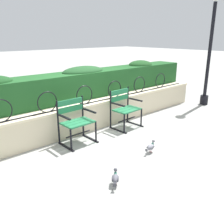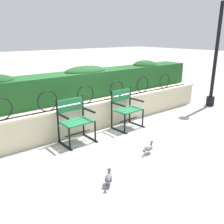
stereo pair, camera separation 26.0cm
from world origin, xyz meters
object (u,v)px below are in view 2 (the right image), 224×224
object	(u,v)px
park_chair_left	(75,119)
pigeon_far_side	(149,148)
lamppost	(217,49)
pigeon_near_chairs	(109,178)
park_chair_right	(126,108)

from	to	relation	value
park_chair_left	pigeon_far_side	world-z (taller)	park_chair_left
pigeon_far_side	lamppost	size ratio (longest dim) A/B	0.09
park_chair_left	pigeon_far_side	distance (m)	1.55
lamppost	pigeon_near_chairs	bearing A→B (deg)	-164.71
pigeon_near_chairs	pigeon_far_side	xyz separation A→B (m)	(1.18, 0.33, 0.00)
park_chair_left	pigeon_near_chairs	world-z (taller)	park_chair_left
park_chair_right	pigeon_near_chairs	distance (m)	2.41
pigeon_near_chairs	lamppost	bearing A→B (deg)	15.29
pigeon_near_chairs	lamppost	xyz separation A→B (m)	(4.99, 1.37, 1.58)
pigeon_far_side	lamppost	distance (m)	4.25
pigeon_near_chairs	lamppost	distance (m)	5.41
park_chair_left	pigeon_near_chairs	size ratio (longest dim) A/B	3.78
park_chair_left	pigeon_far_side	bearing A→B (deg)	-59.57
park_chair_left	park_chair_right	bearing A→B (deg)	-1.02
pigeon_near_chairs	pigeon_far_side	distance (m)	1.23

